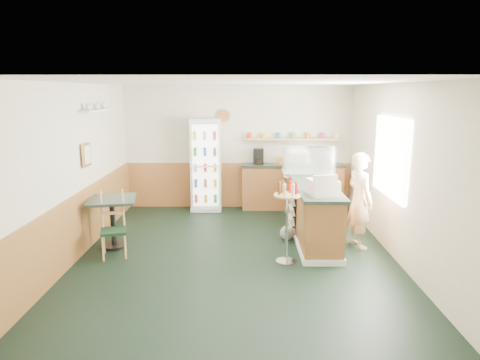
{
  "coord_description": "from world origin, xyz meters",
  "views": [
    {
      "loc": [
        0.14,
        -6.42,
        2.58
      ],
      "look_at": [
        0.07,
        0.6,
        1.11
      ],
      "focal_mm": 32.0,
      "sensor_mm": 36.0,
      "label": 1
    }
  ],
  "objects_px": {
    "display_case": "(308,161)",
    "cafe_chair": "(115,222)",
    "shopkeeper": "(360,200)",
    "condiment_stand": "(287,211)",
    "cafe_table": "(112,213)",
    "drinks_fridge": "(206,165)",
    "cash_register": "(323,187)"
  },
  "relations": [
    {
      "from": "shopkeeper",
      "to": "cafe_table",
      "type": "height_order",
      "value": "shopkeeper"
    },
    {
      "from": "display_case",
      "to": "condiment_stand",
      "type": "distance_m",
      "value": 1.93
    },
    {
      "from": "display_case",
      "to": "cafe_table",
      "type": "xyz_separation_m",
      "value": [
        -3.4,
        -1.14,
        -0.69
      ]
    },
    {
      "from": "drinks_fridge",
      "to": "cafe_chair",
      "type": "bearing_deg",
      "value": -114.57
    },
    {
      "from": "cafe_chair",
      "to": "cash_register",
      "type": "bearing_deg",
      "value": -16.96
    },
    {
      "from": "cash_register",
      "to": "cafe_chair",
      "type": "height_order",
      "value": "cash_register"
    },
    {
      "from": "display_case",
      "to": "cash_register",
      "type": "height_order",
      "value": "display_case"
    },
    {
      "from": "display_case",
      "to": "cash_register",
      "type": "xyz_separation_m",
      "value": [
        0.0,
        -1.55,
        -0.15
      ]
    },
    {
      "from": "display_case",
      "to": "condiment_stand",
      "type": "relative_size",
      "value": 0.77
    },
    {
      "from": "shopkeeper",
      "to": "cafe_chair",
      "type": "bearing_deg",
      "value": 77.32
    },
    {
      "from": "cafe_chair",
      "to": "condiment_stand",
      "type": "bearing_deg",
      "value": -22.05
    },
    {
      "from": "display_case",
      "to": "cafe_chair",
      "type": "bearing_deg",
      "value": -155.55
    },
    {
      "from": "drinks_fridge",
      "to": "condiment_stand",
      "type": "distance_m",
      "value": 3.33
    },
    {
      "from": "display_case",
      "to": "cash_register",
      "type": "relative_size",
      "value": 2.24
    },
    {
      "from": "shopkeeper",
      "to": "condiment_stand",
      "type": "distance_m",
      "value": 1.43
    },
    {
      "from": "condiment_stand",
      "to": "cafe_table",
      "type": "distance_m",
      "value": 2.91
    },
    {
      "from": "cash_register",
      "to": "cafe_table",
      "type": "xyz_separation_m",
      "value": [
        -3.4,
        0.41,
        -0.54
      ]
    },
    {
      "from": "condiment_stand",
      "to": "cafe_chair",
      "type": "relative_size",
      "value": 1.2
    },
    {
      "from": "cafe_table",
      "to": "drinks_fridge",
      "type": "bearing_deg",
      "value": 59.83
    },
    {
      "from": "cash_register",
      "to": "shopkeeper",
      "type": "relative_size",
      "value": 0.27
    },
    {
      "from": "cash_register",
      "to": "condiment_stand",
      "type": "distance_m",
      "value": 0.69
    },
    {
      "from": "condiment_stand",
      "to": "cafe_chair",
      "type": "height_order",
      "value": "condiment_stand"
    },
    {
      "from": "drinks_fridge",
      "to": "cafe_chair",
      "type": "xyz_separation_m",
      "value": [
        -1.23,
        -2.68,
        -0.46
      ]
    },
    {
      "from": "display_case",
      "to": "shopkeeper",
      "type": "distance_m",
      "value": 1.39
    },
    {
      "from": "drinks_fridge",
      "to": "cafe_chair",
      "type": "distance_m",
      "value": 2.99
    },
    {
      "from": "shopkeeper",
      "to": "condiment_stand",
      "type": "height_order",
      "value": "shopkeeper"
    },
    {
      "from": "shopkeeper",
      "to": "cafe_table",
      "type": "distance_m",
      "value": 4.11
    },
    {
      "from": "display_case",
      "to": "cafe_chair",
      "type": "distance_m",
      "value": 3.66
    },
    {
      "from": "drinks_fridge",
      "to": "shopkeeper",
      "type": "distance_m",
      "value": 3.58
    },
    {
      "from": "condiment_stand",
      "to": "cafe_table",
      "type": "relative_size",
      "value": 1.4
    },
    {
      "from": "drinks_fridge",
      "to": "display_case",
      "type": "xyz_separation_m",
      "value": [
        2.04,
        -1.2,
        0.28
      ]
    },
    {
      "from": "cafe_table",
      "to": "cafe_chair",
      "type": "relative_size",
      "value": 0.85
    }
  ]
}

